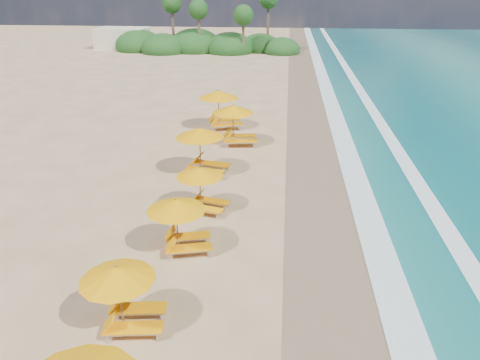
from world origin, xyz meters
name	(u,v)px	position (x,y,z in m)	size (l,w,h in m)	color
ground	(240,205)	(0.00, 0.00, 0.00)	(160.00, 160.00, 0.00)	tan
wet_sand	(331,209)	(4.00, 0.00, 0.01)	(4.00, 160.00, 0.01)	#856E4F
surf_foam	(394,211)	(6.70, 0.00, 0.03)	(4.00, 160.00, 0.01)	white
station_1	(126,293)	(-2.38, -8.04, 1.20)	(2.51, 2.38, 2.15)	olive
station_2	(182,222)	(-1.71, -3.91, 1.22)	(2.70, 2.62, 2.18)	olive
station_3	(203,186)	(-1.49, -0.71, 1.15)	(2.53, 2.44, 2.05)	olive
station_4	(204,148)	(-2.20, 3.33, 1.40)	(3.04, 2.92, 2.50)	olive
station_5	(236,122)	(-1.03, 7.95, 1.41)	(2.95, 2.80, 2.53)	olive
station_6	(222,107)	(-2.36, 11.06, 1.50)	(3.38, 3.30, 2.67)	olive
treeline	(202,44)	(-9.94, 45.51, 1.00)	(25.80, 8.80, 9.74)	#163D14
beach_building	(123,38)	(-22.00, 48.00, 1.40)	(7.00, 5.00, 2.80)	beige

